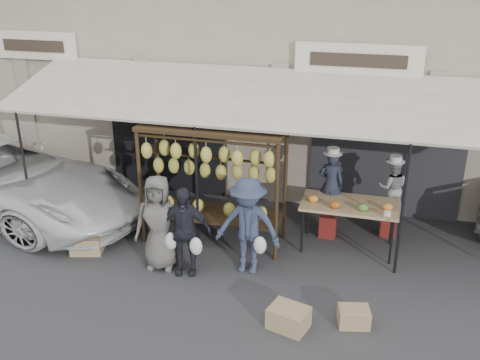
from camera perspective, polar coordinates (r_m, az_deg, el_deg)
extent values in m
plane|color=#2D2D30|center=(8.80, -0.64, -11.45)|extent=(90.00, 90.00, 0.00)
cube|color=tan|center=(13.74, 6.95, 16.47)|extent=(24.00, 6.00, 7.00)
cube|color=#232328|center=(11.10, 15.30, 2.43)|extent=(3.00, 0.10, 2.50)
cube|color=black|center=(11.98, -7.75, 4.50)|extent=(2.60, 0.10, 2.50)
cube|color=silver|center=(10.58, 12.50, 12.40)|extent=(2.40, 0.10, 0.60)
cube|color=silver|center=(12.95, -21.02, 13.26)|extent=(2.00, 0.10, 0.60)
cube|color=beige|center=(9.81, 2.97, 8.84)|extent=(10.00, 2.34, 0.63)
cylinder|color=black|center=(11.09, -21.93, 0.98)|extent=(0.05, 0.05, 2.30)
cylinder|color=black|center=(9.48, -4.62, -0.96)|extent=(0.05, 0.05, 2.30)
cylinder|color=black|center=(9.01, 16.91, -3.23)|extent=(0.05, 0.05, 2.30)
cylinder|color=black|center=(9.79, -10.57, -0.81)|extent=(0.07, 0.07, 2.20)
cylinder|color=black|center=(9.06, 3.91, -2.46)|extent=(0.07, 0.07, 2.20)
cylinder|color=black|center=(10.46, -8.73, 0.86)|extent=(0.07, 0.07, 2.20)
cylinder|color=black|center=(9.77, 4.85, -0.54)|extent=(0.07, 0.07, 2.20)
cube|color=black|center=(9.32, -3.00, 5.54)|extent=(2.60, 0.90, 0.07)
cylinder|color=black|center=(9.04, -3.67, 4.19)|extent=(2.50, 0.05, 0.05)
cylinder|color=black|center=(9.67, -2.35, 5.45)|extent=(2.50, 0.05, 0.05)
cylinder|color=black|center=(9.49, -2.93, 2.37)|extent=(2.50, 0.05, 0.05)
cube|color=black|center=(9.93, -2.81, -3.60)|extent=(2.50, 0.80, 0.05)
ellipsoid|color=#E0D055|center=(9.52, -9.93, 3.12)|extent=(0.20, 0.18, 0.30)
ellipsoid|color=#E0D055|center=(9.53, -8.06, 3.44)|extent=(0.20, 0.18, 0.30)
ellipsoid|color=#E0D055|center=(9.29, -6.85, 3.10)|extent=(0.20, 0.18, 0.30)
ellipsoid|color=#E0D055|center=(9.34, -4.94, 3.17)|extent=(0.20, 0.18, 0.30)
ellipsoid|color=#E0D055|center=(9.12, -3.63, 2.70)|extent=(0.20, 0.18, 0.30)
ellipsoid|color=#E0D055|center=(9.18, -1.70, 2.78)|extent=(0.20, 0.18, 0.30)
ellipsoid|color=#E0D055|center=(8.97, -0.29, 2.34)|extent=(0.20, 0.18, 0.30)
ellipsoid|color=#E0D055|center=(9.04, 1.64, 2.44)|extent=(0.20, 0.18, 0.30)
ellipsoid|color=#E0D055|center=(8.84, 3.15, 2.23)|extent=(0.20, 0.18, 0.30)
ellipsoid|color=#E0D055|center=(9.93, -8.68, 1.58)|extent=(0.20, 0.18, 0.30)
ellipsoid|color=#E0D055|center=(9.81, -7.08, 1.54)|extent=(0.20, 0.18, 0.30)
ellipsoid|color=#E0D055|center=(9.71, -5.44, 1.37)|extent=(0.20, 0.18, 0.30)
ellipsoid|color=#E0D055|center=(9.63, -3.76, 1.05)|extent=(0.20, 0.18, 0.30)
ellipsoid|color=#E0D055|center=(9.54, -2.05, 0.84)|extent=(0.20, 0.18, 0.30)
ellipsoid|color=#E0D055|center=(9.44, -0.31, 0.97)|extent=(0.20, 0.18, 0.30)
ellipsoid|color=#E0D055|center=(9.37, 1.46, 0.77)|extent=(0.20, 0.18, 0.30)
ellipsoid|color=#E0D055|center=(9.32, 3.25, 0.54)|extent=(0.20, 0.18, 0.30)
cube|color=tan|center=(9.70, 11.61, -2.59)|extent=(1.70, 0.90, 0.05)
cylinder|color=black|center=(9.63, 6.65, -5.45)|extent=(0.04, 0.04, 0.85)
cylinder|color=black|center=(9.57, 15.84, -6.41)|extent=(0.04, 0.04, 0.85)
cylinder|color=black|center=(10.28, 7.29, -3.57)|extent=(0.04, 0.04, 0.85)
cylinder|color=black|center=(10.23, 15.87, -4.45)|extent=(0.04, 0.04, 0.85)
ellipsoid|color=orange|center=(9.59, 7.81, -2.00)|extent=(0.18, 0.14, 0.14)
ellipsoid|color=#B25919|center=(9.42, 10.09, -2.62)|extent=(0.18, 0.14, 0.14)
ellipsoid|color=#598C33|center=(9.42, 12.99, -2.87)|extent=(0.18, 0.14, 0.14)
ellipsoid|color=orange|center=(9.54, 15.47, -2.79)|extent=(0.18, 0.14, 0.14)
imported|color=#25293A|center=(9.99, 9.67, -0.43)|extent=(0.48, 0.34, 1.27)
imported|color=#99999B|center=(10.33, 15.94, -0.81)|extent=(0.58, 0.47, 1.11)
imported|color=#565350|center=(9.06, -8.64, -4.53)|extent=(0.88, 0.64, 1.67)
imported|color=#23232D|center=(8.88, -6.02, -5.43)|extent=(0.96, 0.54, 1.55)
imported|color=#303A54|center=(8.82, 0.85, -4.95)|extent=(1.10, 0.64, 1.69)
cube|color=maroon|center=(10.35, 9.36, -4.78)|extent=(0.31, 0.31, 0.44)
cube|color=maroon|center=(10.64, 15.50, -4.60)|extent=(0.38, 0.38, 0.42)
cube|color=tan|center=(7.93, 5.20, -14.43)|extent=(0.64, 0.55, 0.33)
cube|color=tan|center=(8.14, 12.04, -14.07)|extent=(0.51, 0.42, 0.27)
cube|color=tan|center=(10.10, -15.99, -6.51)|extent=(0.64, 0.55, 0.33)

